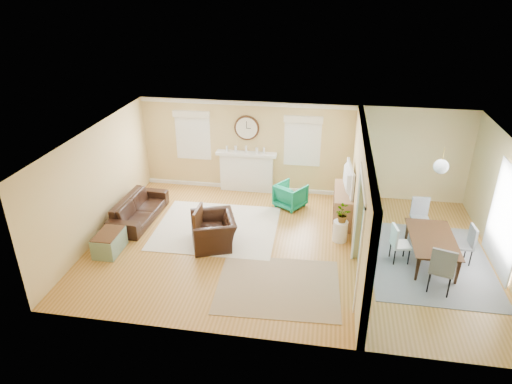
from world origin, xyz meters
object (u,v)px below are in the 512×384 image
sofa (139,209)px  dining_table (432,250)px  green_chair (290,195)px  credenza (343,205)px  eames_chair (214,231)px

sofa → dining_table: size_ratio=1.22×
sofa → green_chair: bearing=-68.0°
credenza → dining_table: credenza is taller
sofa → eames_chair: eames_chair is taller
eames_chair → credenza: bearing=99.5°
sofa → dining_table: bearing=-94.3°
eames_chair → credenza: credenza is taller
dining_table → sofa: bearing=83.7°
sofa → dining_table: (6.99, -0.76, -0.00)m
green_chair → credenza: bearing=-167.0°
eames_chair → dining_table: bearing=70.3°
credenza → dining_table: (1.88, -1.63, -0.10)m
green_chair → dining_table: 3.90m
credenza → eames_chair: bearing=-149.9°
green_chair → credenza: (1.39, -0.49, 0.07)m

